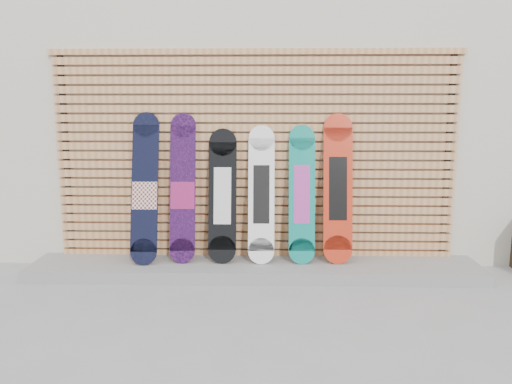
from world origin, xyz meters
TOP-DOWN VIEW (x-y plane):
  - ground at (0.00, 0.00)m, footprint 80.00×80.00m
  - building at (0.50, 3.50)m, footprint 12.00×5.00m
  - concrete_step at (-0.15, 0.68)m, footprint 4.60×0.70m
  - slat_wall at (-0.15, 0.97)m, footprint 4.26×0.08m
  - snowboard_0 at (-1.28, 0.75)m, footprint 0.27×0.39m
  - snowboard_1 at (-0.89, 0.78)m, footprint 0.26×0.32m
  - snowboard_2 at (-0.49, 0.79)m, footprint 0.29×0.32m
  - snowboard_3 at (-0.08, 0.78)m, footprint 0.27×0.32m
  - snowboard_4 at (0.33, 0.79)m, footprint 0.27×0.31m
  - snowboard_5 at (0.70, 0.79)m, footprint 0.30×0.30m

SIDE VIEW (x-z plane):
  - ground at x=0.00m, z-range 0.00..0.00m
  - concrete_step at x=-0.15m, z-range 0.00..0.12m
  - snowboard_2 at x=-0.49m, z-range 0.12..1.49m
  - snowboard_3 at x=-0.08m, z-range 0.12..1.52m
  - snowboard_4 at x=0.33m, z-range 0.12..1.53m
  - snowboard_1 at x=-0.89m, z-range 0.11..1.64m
  - snowboard_0 at x=-1.28m, z-range 0.11..1.65m
  - snowboard_5 at x=0.70m, z-range 0.12..1.65m
  - slat_wall at x=-0.15m, z-range 0.06..2.35m
  - building at x=0.50m, z-range 0.00..3.60m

